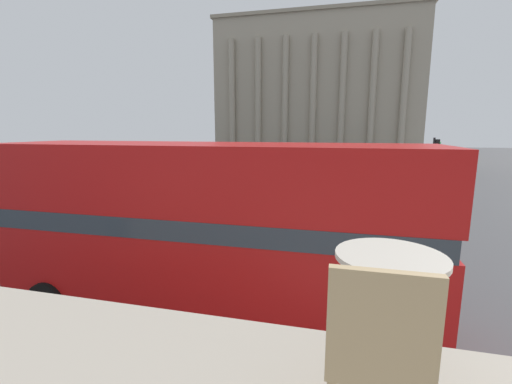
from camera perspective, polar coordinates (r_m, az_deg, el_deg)
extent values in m
cylinder|color=black|center=(9.72, 17.71, -15.25)|extent=(1.00, 0.22, 1.00)
cylinder|color=black|center=(7.53, 18.99, -23.45)|extent=(1.00, 0.22, 1.00)
cylinder|color=black|center=(11.83, -22.68, -10.87)|extent=(1.00, 0.22, 1.00)
cylinder|color=black|center=(10.11, -31.46, -15.32)|extent=(1.00, 0.22, 1.00)
cube|color=#B71414|center=(8.71, -7.52, -11.42)|extent=(10.36, 2.52, 1.81)
cube|color=#2D3842|center=(8.36, -7.70, -4.21)|extent=(10.15, 2.55, 0.45)
cube|color=#B71414|center=(8.17, -7.87, 2.57)|extent=(10.36, 2.52, 1.54)
cylinder|color=#2D2D30|center=(2.38, 20.30, -26.19)|extent=(0.36, 0.36, 0.02)
cylinder|color=#2D2D30|center=(2.20, 20.90, -18.79)|extent=(0.07, 0.07, 0.68)
cylinder|color=beige|center=(2.05, 21.54, -10.07)|extent=(0.60, 0.60, 0.03)
cylinder|color=tan|center=(1.97, 12.59, -26.89)|extent=(0.04, 0.04, 0.44)
cylinder|color=tan|center=(2.00, 23.55, -26.93)|extent=(0.04, 0.04, 0.44)
cube|color=tan|center=(1.70, 19.04, -23.86)|extent=(0.40, 0.40, 0.05)
cube|color=tan|center=(1.43, 20.28, -20.02)|extent=(0.40, 0.04, 0.42)
cube|color=#A39984|center=(59.90, 10.12, 15.90)|extent=(30.89, 14.16, 21.20)
cube|color=gray|center=(61.93, 10.47, 25.94)|extent=(31.49, 14.76, 0.50)
cylinder|color=#A39984|center=(54.69, -3.99, 14.91)|extent=(0.90, 0.90, 18.02)
cylinder|color=#A39984|center=(53.58, 0.35, 15.03)|extent=(0.90, 0.90, 18.02)
cylinder|color=#A39984|center=(52.77, 4.86, 15.06)|extent=(0.90, 0.90, 18.02)
cylinder|color=#A39984|center=(52.27, 9.48, 15.01)|extent=(0.90, 0.90, 18.02)
cylinder|color=#A39984|center=(52.10, 14.15, 14.86)|extent=(0.90, 0.90, 18.02)
cylinder|color=#A39984|center=(52.25, 18.82, 14.61)|extent=(0.90, 0.90, 18.02)
cylinder|color=#A39984|center=(52.72, 23.42, 14.28)|extent=(0.90, 0.90, 18.02)
cylinder|color=black|center=(14.16, 7.56, -0.24)|extent=(0.12, 0.12, 4.09)
cube|color=black|center=(13.94, 8.46, 6.18)|extent=(0.20, 0.24, 0.70)
sphere|color=green|center=(13.92, 8.93, 6.78)|extent=(0.14, 0.14, 0.14)
cylinder|color=black|center=(22.60, 27.18, 2.76)|extent=(0.12, 0.12, 4.18)
cube|color=black|center=(22.51, 27.97, 6.87)|extent=(0.20, 0.24, 0.70)
sphere|color=green|center=(22.53, 28.28, 7.23)|extent=(0.14, 0.14, 0.14)
cylinder|color=black|center=(32.78, 24.82, 1.80)|extent=(0.60, 0.18, 0.60)
cylinder|color=black|center=(31.08, 25.41, 1.34)|extent=(0.60, 0.18, 0.60)
cylinder|color=black|center=(32.36, 19.95, 2.04)|extent=(0.60, 0.18, 0.60)
cylinder|color=black|center=(30.64, 20.27, 1.58)|extent=(0.60, 0.18, 0.60)
cube|color=silver|center=(31.65, 22.66, 2.19)|extent=(4.20, 1.75, 0.55)
cube|color=#2D3842|center=(31.56, 22.36, 3.15)|extent=(1.89, 1.61, 0.50)
cylinder|color=#282B33|center=(17.24, 27.79, -5.06)|extent=(0.14, 0.14, 0.80)
cylinder|color=#282B33|center=(17.28, 28.37, -5.07)|extent=(0.14, 0.14, 0.80)
cylinder|color=silver|center=(17.10, 28.28, -2.75)|extent=(0.32, 0.32, 0.63)
sphere|color=tan|center=(17.02, 28.40, -1.35)|extent=(0.22, 0.22, 0.22)
cylinder|color=#282B33|center=(32.53, 12.57, 2.65)|extent=(0.14, 0.14, 0.82)
cylinder|color=#282B33|center=(32.52, 12.89, 2.63)|extent=(0.14, 0.14, 0.82)
cylinder|color=#B22323|center=(32.44, 12.78, 3.93)|extent=(0.32, 0.32, 0.65)
sphere|color=tan|center=(32.39, 12.81, 4.70)|extent=(0.22, 0.22, 0.22)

